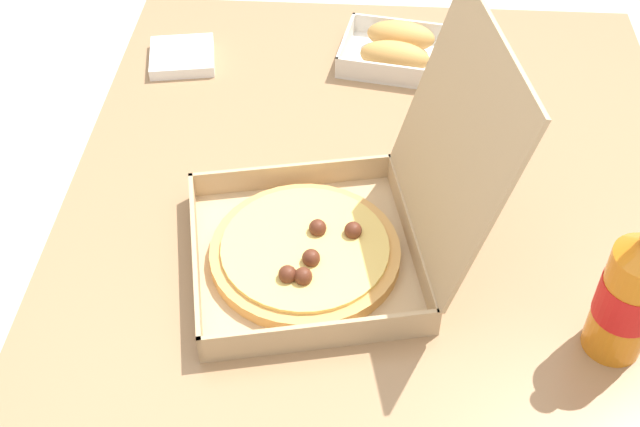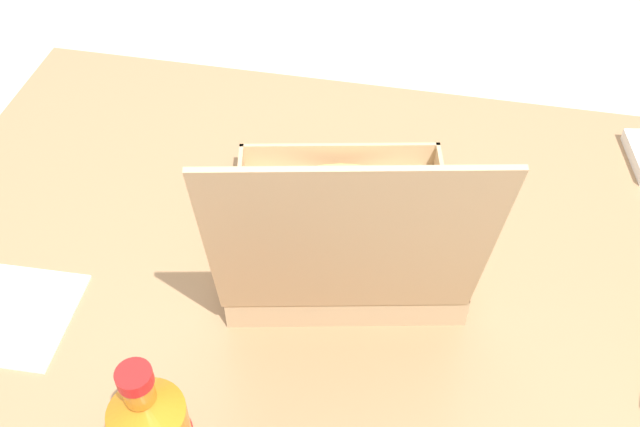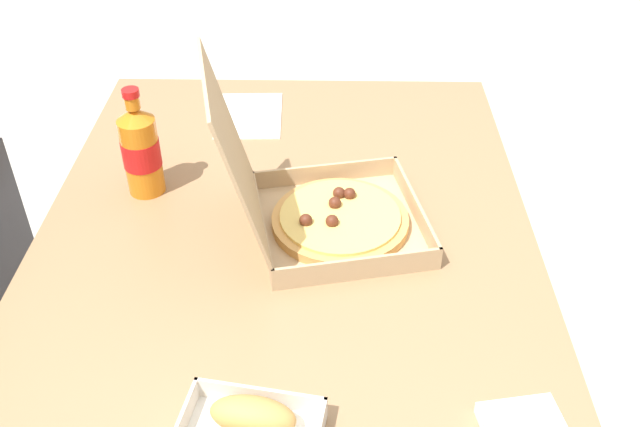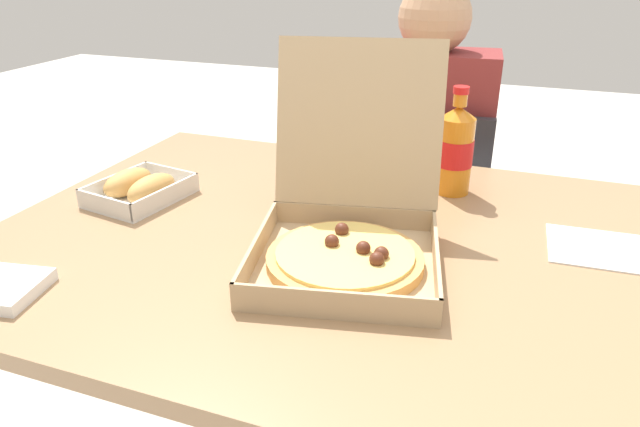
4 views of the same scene
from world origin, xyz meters
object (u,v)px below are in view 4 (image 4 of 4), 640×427
object	(u,v)px
chair	(419,219)
pizza_box_open	(348,232)
paper_menu	(612,250)
bread_side_box	(140,188)
napkin_pile	(3,288)
cola_bottle	(455,149)
diner_person	(426,147)

from	to	relation	value
chair	pizza_box_open	distance (m)	0.83
paper_menu	bread_side_box	bearing A→B (deg)	-176.74
chair	bread_side_box	size ratio (longest dim) A/B	3.91
pizza_box_open	paper_menu	size ratio (longest dim) A/B	2.03
pizza_box_open	napkin_pile	distance (m)	0.53
bread_side_box	cola_bottle	bearing A→B (deg)	23.68
pizza_box_open	cola_bottle	xyz separation A→B (m)	(0.12, 0.35, 0.05)
cola_bottle	napkin_pile	distance (m)	0.86
diner_person	cola_bottle	bearing A→B (deg)	-73.65
diner_person	bread_side_box	distance (m)	0.87
bread_side_box	napkin_pile	bearing A→B (deg)	-86.25
paper_menu	napkin_pile	bearing A→B (deg)	-154.31
paper_menu	cola_bottle	bearing A→B (deg)	147.62
pizza_box_open	bread_side_box	distance (m)	0.48
chair	cola_bottle	size ratio (longest dim) A/B	3.71
chair	paper_menu	size ratio (longest dim) A/B	3.95
pizza_box_open	napkin_pile	bearing A→B (deg)	-147.71
pizza_box_open	chair	bearing A→B (deg)	90.93
pizza_box_open	bread_side_box	xyz separation A→B (m)	(-0.47, 0.09, -0.02)
chair	cola_bottle	distance (m)	0.57
diner_person	paper_menu	bearing A→B (deg)	-55.80
cola_bottle	paper_menu	bearing A→B (deg)	-30.09
bread_side_box	paper_menu	world-z (taller)	bread_side_box
pizza_box_open	napkin_pile	xyz separation A→B (m)	(-0.45, -0.28, -0.04)
diner_person	napkin_pile	bearing A→B (deg)	-111.31
bread_side_box	diner_person	bearing A→B (deg)	58.03
diner_person	napkin_pile	world-z (taller)	diner_person
bread_side_box	napkin_pile	world-z (taller)	bread_side_box
chair	napkin_pile	distance (m)	1.17
diner_person	bread_side_box	size ratio (longest dim) A/B	5.42
chair	napkin_pile	bearing A→B (deg)	-112.64
diner_person	cola_bottle	xyz separation A→B (m)	(0.14, -0.47, 0.16)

